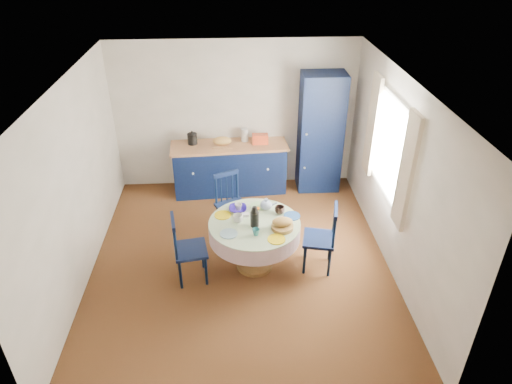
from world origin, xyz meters
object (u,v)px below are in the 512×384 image
chair_right (322,238)px  cobalt_bowl (238,209)px  pantry_cabinet (320,133)px  mug_a (238,218)px  kitchen_counter (230,167)px  mug_b (256,232)px  dining_table (255,230)px  mug_d (238,207)px  chair_left (187,249)px  mug_c (280,210)px  chair_far (231,204)px

chair_right → cobalt_bowl: size_ratio=4.03×
pantry_cabinet → mug_a: 2.53m
kitchen_counter → cobalt_bowl: kitchen_counter is taller
chair_right → cobalt_bowl: 1.17m
mug_b → cobalt_bowl: 0.59m
dining_table → mug_d: dining_table is taller
dining_table → chair_left: size_ratio=1.26×
chair_right → mug_c: (-0.54, 0.26, 0.28)m
chair_right → kitchen_counter: bearing=-138.1°
pantry_cabinet → cobalt_bowl: 2.32m
kitchen_counter → pantry_cabinet: 1.62m
mug_a → cobalt_bowl: (0.01, 0.26, -0.02)m
kitchen_counter → dining_table: (0.32, -2.06, 0.15)m
mug_d → chair_right: bearing=-19.3°
chair_left → chair_far: bearing=-38.5°
mug_b → mug_c: (0.34, 0.46, 0.01)m
mug_c → cobalt_bowl: (-0.55, 0.09, -0.02)m
dining_table → pantry_cabinet: bearing=60.2°
chair_far → mug_d: chair_far is taller
chair_left → chair_right: 1.75m
mug_a → mug_b: mug_a is taller
mug_a → mug_d: bearing=87.4°
chair_far → mug_a: size_ratio=7.16×
dining_table → chair_far: dining_table is taller
chair_right → mug_c: chair_right is taller
chair_far → mug_a: (0.09, -0.80, 0.29)m
dining_table → mug_b: size_ratio=12.70×
dining_table → mug_b: bearing=-91.3°
mug_a → mug_b: 0.37m
chair_right → cobalt_bowl: chair_right is taller
mug_a → cobalt_bowl: 0.26m
mug_a → mug_b: (0.21, -0.30, -0.01)m
chair_right → chair_left: bearing=-73.1°
dining_table → mug_d: bearing=123.5°
chair_far → chair_right: size_ratio=0.99×
kitchen_counter → mug_a: bearing=-90.9°
mug_a → mug_b: bearing=-54.1°
mug_c → dining_table: bearing=-149.9°
chair_left → mug_b: bearing=-104.6°
dining_table → chair_right: (0.87, -0.06, -0.11)m
dining_table → chair_left: 0.90m
mug_d → chair_far: bearing=100.9°
pantry_cabinet → chair_right: 2.25m
chair_far → mug_a: chair_far is taller
mug_a → cobalt_bowl: bearing=88.8°
chair_far → mug_d: 0.60m
dining_table → mug_a: size_ratio=9.10×
pantry_cabinet → mug_b: pantry_cabinet is taller
mug_c → kitchen_counter: bearing=109.2°
pantry_cabinet → mug_d: 2.29m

